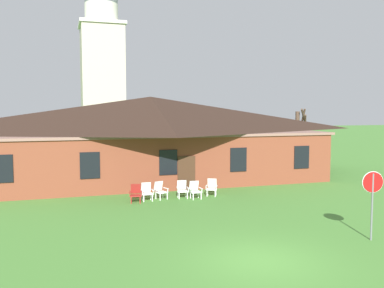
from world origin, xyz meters
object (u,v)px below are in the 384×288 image
lawn_chair_left_end (160,190)px  lawn_chair_far_side (212,187)px  lawn_chair_by_porch (136,193)px  lawn_chair_near_door (147,191)px  lawn_chair_right_end (195,189)px  stop_sign (373,191)px  lawn_chair_middle (182,189)px

lawn_chair_left_end → lawn_chair_far_side: same height
lawn_chair_by_porch → lawn_chair_near_door: same height
lawn_chair_by_porch → lawn_chair_left_end: 1.49m
lawn_chair_near_door → lawn_chair_right_end: same height
lawn_chair_by_porch → lawn_chair_far_side: bearing=5.6°
stop_sign → lawn_chair_far_side: (-2.89, 9.42, -1.35)m
lawn_chair_by_porch → lawn_chair_middle: same height
lawn_chair_middle → lawn_chair_by_porch: bearing=-171.9°
lawn_chair_middle → lawn_chair_near_door: bearing=-177.3°
lawn_chair_right_end → lawn_chair_far_side: (1.15, 0.46, 0.00)m
lawn_chair_far_side → lawn_chair_middle: bearing=-178.3°
lawn_chair_middle → lawn_chair_right_end: 0.74m
stop_sign → lawn_chair_far_side: size_ratio=2.71×
lawn_chair_left_end → stop_sign: bearing=-58.0°
lawn_chair_by_porch → lawn_chair_right_end: 3.28m
lawn_chair_far_side → lawn_chair_right_end: bearing=-158.3°
lawn_chair_left_end → lawn_chair_middle: same height
lawn_chair_near_door → lawn_chair_right_end: 2.65m
lawn_chair_by_porch → lawn_chair_near_door: size_ratio=1.00×
stop_sign → lawn_chair_middle: bearing=116.4°
lawn_chair_by_porch → lawn_chair_left_end: size_ratio=1.00×
lawn_chair_right_end → lawn_chair_far_side: size_ratio=1.00×
lawn_chair_by_porch → lawn_chair_middle: (2.66, 0.38, 0.00)m
lawn_chair_by_porch → lawn_chair_middle: 2.69m
lawn_chair_middle → lawn_chair_far_side: (1.77, 0.05, 0.00)m
lawn_chair_by_porch → lawn_chair_middle: size_ratio=1.00×
lawn_chair_by_porch → lawn_chair_right_end: same height
lawn_chair_left_end → lawn_chair_middle: size_ratio=1.00×
lawn_chair_by_porch → lawn_chair_near_door: (0.65, 0.28, 0.00)m
stop_sign → lawn_chair_left_end: 11.20m
stop_sign → lawn_chair_middle: size_ratio=2.71×
lawn_chair_near_door → lawn_chair_left_end: 0.80m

